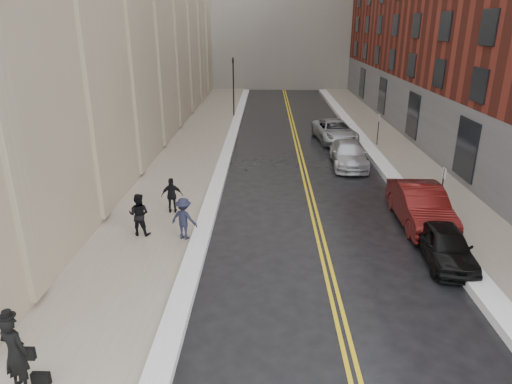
{
  "coord_description": "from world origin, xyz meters",
  "views": [
    {
      "loc": [
        0.33,
        -10.6,
        8.0
      ],
      "look_at": [
        -0.07,
        6.59,
        1.6
      ],
      "focal_mm": 32.0,
      "sensor_mm": 36.0,
      "label": 1
    }
  ],
  "objects_px": {
    "car_maroon": "(421,206)",
    "car_silver_far": "(335,131)",
    "pedestrian_a": "(139,214)",
    "pedestrian_c": "(172,195)",
    "car_black": "(445,245)",
    "pedestrian_b": "(184,219)",
    "car_silver_near": "(349,154)",
    "pedestrian_main": "(15,353)"
  },
  "relations": [
    {
      "from": "car_maroon",
      "to": "pedestrian_b",
      "type": "height_order",
      "value": "pedestrian_b"
    },
    {
      "from": "car_black",
      "to": "pedestrian_main",
      "type": "xyz_separation_m",
      "value": [
        -11.89,
        -6.43,
        0.47
      ]
    },
    {
      "from": "car_maroon",
      "to": "car_silver_near",
      "type": "xyz_separation_m",
      "value": [
        -1.6,
        8.34,
        -0.13
      ]
    },
    {
      "from": "pedestrian_c",
      "to": "car_silver_near",
      "type": "bearing_deg",
      "value": -146.9
    },
    {
      "from": "pedestrian_b",
      "to": "pedestrian_main",
      "type": "bearing_deg",
      "value": 91.82
    },
    {
      "from": "pedestrian_a",
      "to": "pedestrian_c",
      "type": "distance_m",
      "value": 2.42
    },
    {
      "from": "pedestrian_main",
      "to": "pedestrian_a",
      "type": "relative_size",
      "value": 1.14
    },
    {
      "from": "car_maroon",
      "to": "pedestrian_b",
      "type": "xyz_separation_m",
      "value": [
        -9.6,
        -1.91,
        0.15
      ]
    },
    {
      "from": "car_black",
      "to": "pedestrian_b",
      "type": "xyz_separation_m",
      "value": [
        -9.48,
        1.34,
        0.33
      ]
    },
    {
      "from": "car_silver_near",
      "to": "pedestrian_a",
      "type": "relative_size",
      "value": 2.82
    },
    {
      "from": "car_black",
      "to": "pedestrian_b",
      "type": "relative_size",
      "value": 2.29
    },
    {
      "from": "car_black",
      "to": "car_maroon",
      "type": "distance_m",
      "value": 3.26
    },
    {
      "from": "car_maroon",
      "to": "car_silver_far",
      "type": "height_order",
      "value": "car_maroon"
    },
    {
      "from": "car_silver_near",
      "to": "pedestrian_a",
      "type": "height_order",
      "value": "pedestrian_a"
    },
    {
      "from": "pedestrian_main",
      "to": "pedestrian_c",
      "type": "relative_size",
      "value": 1.23
    },
    {
      "from": "car_maroon",
      "to": "car_silver_far",
      "type": "relative_size",
      "value": 0.93
    },
    {
      "from": "pedestrian_a",
      "to": "pedestrian_c",
      "type": "relative_size",
      "value": 1.08
    },
    {
      "from": "car_silver_near",
      "to": "car_silver_far",
      "type": "height_order",
      "value": "car_silver_far"
    },
    {
      "from": "pedestrian_main",
      "to": "car_black",
      "type": "bearing_deg",
      "value": -132.97
    },
    {
      "from": "car_maroon",
      "to": "pedestrian_c",
      "type": "relative_size",
      "value": 3.19
    },
    {
      "from": "car_silver_near",
      "to": "car_maroon",
      "type": "bearing_deg",
      "value": -76.94
    },
    {
      "from": "pedestrian_b",
      "to": "car_maroon",
      "type": "bearing_deg",
      "value": -149.62
    },
    {
      "from": "car_black",
      "to": "pedestrian_main",
      "type": "relative_size",
      "value": 1.97
    },
    {
      "from": "car_silver_far",
      "to": "pedestrian_c",
      "type": "distance_m",
      "value": 16.33
    },
    {
      "from": "car_silver_near",
      "to": "pedestrian_a",
      "type": "distance_m",
      "value": 13.97
    },
    {
      "from": "car_silver_far",
      "to": "pedestrian_c",
      "type": "bearing_deg",
      "value": -129.45
    },
    {
      "from": "car_silver_near",
      "to": "car_silver_far",
      "type": "bearing_deg",
      "value": 92.2
    },
    {
      "from": "car_maroon",
      "to": "pedestrian_c",
      "type": "distance_m",
      "value": 10.58
    },
    {
      "from": "car_maroon",
      "to": "car_silver_far",
      "type": "bearing_deg",
      "value": 96.95
    },
    {
      "from": "pedestrian_a",
      "to": "pedestrian_c",
      "type": "bearing_deg",
      "value": -103.17
    },
    {
      "from": "pedestrian_main",
      "to": "pedestrian_c",
      "type": "bearing_deg",
      "value": -79.38
    },
    {
      "from": "car_silver_near",
      "to": "pedestrian_main",
      "type": "relative_size",
      "value": 2.48
    },
    {
      "from": "car_maroon",
      "to": "pedestrian_a",
      "type": "xyz_separation_m",
      "value": [
        -11.41,
        -1.6,
        0.17
      ]
    },
    {
      "from": "car_black",
      "to": "pedestrian_c",
      "type": "xyz_separation_m",
      "value": [
        -10.44,
        3.92,
        0.29
      ]
    },
    {
      "from": "car_black",
      "to": "pedestrian_c",
      "type": "height_order",
      "value": "pedestrian_c"
    },
    {
      "from": "pedestrian_a",
      "to": "pedestrian_c",
      "type": "height_order",
      "value": "pedestrian_a"
    },
    {
      "from": "car_silver_near",
      "to": "pedestrian_b",
      "type": "relative_size",
      "value": 2.89
    },
    {
      "from": "car_maroon",
      "to": "pedestrian_main",
      "type": "bearing_deg",
      "value": -140.55
    },
    {
      "from": "car_silver_near",
      "to": "pedestrian_main",
      "type": "xyz_separation_m",
      "value": [
        -10.42,
        -18.03,
        0.42
      ]
    },
    {
      "from": "car_silver_far",
      "to": "car_black",
      "type": "bearing_deg",
      "value": -91.37
    },
    {
      "from": "pedestrian_a",
      "to": "pedestrian_b",
      "type": "height_order",
      "value": "pedestrian_a"
    },
    {
      "from": "car_black",
      "to": "pedestrian_main",
      "type": "bearing_deg",
      "value": -148.12
    }
  ]
}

